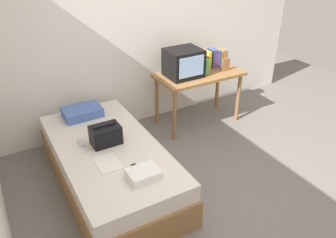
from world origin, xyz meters
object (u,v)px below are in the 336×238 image
Objects in this scene: handbag at (106,135)px; folded_towel at (144,174)px; pillow at (82,112)px; desk at (199,80)px; tv at (184,63)px; book_row at (215,58)px; remote_dark at (136,169)px; picture_frame at (226,65)px; remote_silver at (81,143)px; bed at (110,166)px; water_bottle at (206,67)px; magazine at (108,163)px.

folded_towel is at bearing -82.39° from handbag.
desk is at bearing -2.81° from pillow.
desk is at bearing -4.83° from tv.
book_row reaches higher than handbag.
book_row is at bearing 35.40° from remote_dark.
picture_frame is at bearing 33.14° from folded_towel.
book_row is 2.25m from remote_silver.
water_bottle reaches higher than bed.
picture_frame is at bearing 22.41° from magazine.
remote_dark is (-1.48, -1.17, -0.15)m from desk.
tv is 1.47× the size of handbag.
handbag reaches higher than remote_silver.
book_row is at bearing 34.04° from water_bottle.
handbag reaches higher than remote_dark.
folded_towel reaches higher than remote_silver.
book_row is at bearing 16.04° from remote_silver.
tv is 1.57× the size of folded_towel.
magazine is (-0.10, -0.27, 0.25)m from bed.
folded_towel is at bearing -84.72° from pillow.
bed is 1.65m from tv.
water_bottle is at bearing -145.96° from book_row.
bed is at bearing -39.35° from remote_silver.
folded_towel is (-1.81, -1.42, -0.33)m from book_row.
handbag reaches higher than magazine.
bed is 6.67× the size of handbag.
tv is 0.31m from water_bottle.
tv is 0.62m from picture_frame.
picture_frame is 1.18× the size of remote_silver.
desk is 2.64× the size of tv.
tv is 1.77m from remote_dark.
pillow is at bearing -178.61° from book_row.
bed is at bearing -159.69° from water_bottle.
bed is 0.39m from magazine.
desk is 6.80× the size of picture_frame.
magazine is at bearing -111.02° from bed.
handbag is (0.01, 0.06, 0.35)m from bed.
desk is at bearing 29.38° from magazine.
remote_silver is (-0.22, 0.18, 0.26)m from bed.
desk is 3.87× the size of handbag.
book_row is at bearing 38.14° from folded_towel.
water_bottle is 0.35m from book_row.
pillow is at bearing 95.28° from folded_towel.
tv is at bearing 162.55° from water_bottle.
book_row is at bearing 10.27° from tv.
handbag is at bearing -87.05° from pillow.
picture_frame is (0.02, -0.23, -0.03)m from book_row.
remote_dark is 1.08× the size of remote_silver.
folded_towel reaches higher than remote_dark.
picture_frame is 2.23m from magazine.
book_row reaches higher than remote_silver.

